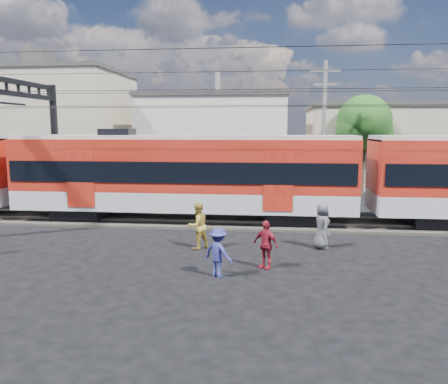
{
  "coord_description": "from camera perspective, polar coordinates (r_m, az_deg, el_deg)",
  "views": [
    {
      "loc": [
        2.82,
        -12.43,
        4.54
      ],
      "look_at": [
        0.95,
        5.0,
        1.94
      ],
      "focal_mm": 35.0,
      "sensor_mm": 36.0,
      "label": 1
    }
  ],
  "objects": [
    {
      "name": "ground",
      "position": [
        13.52,
        -6.39,
        -11.22
      ],
      "size": [
        120.0,
        120.0,
        0.0
      ],
      "primitive_type": "plane",
      "color": "black",
      "rests_on": "ground"
    },
    {
      "name": "track_bed",
      "position": [
        21.1,
        -1.69,
        -3.82
      ],
      "size": [
        70.0,
        3.4,
        0.12
      ],
      "primitive_type": "cube",
      "color": "#2D2823",
      "rests_on": "ground"
    },
    {
      "name": "rail_near",
      "position": [
        20.35,
        -1.98,
        -3.93
      ],
      "size": [
        70.0,
        0.12,
        0.12
      ],
      "primitive_type": "cube",
      "color": "#59544C",
      "rests_on": "track_bed"
    },
    {
      "name": "rail_far",
      "position": [
        21.8,
        -1.42,
        -3.09
      ],
      "size": [
        70.0,
        0.12,
        0.12
      ],
      "primitive_type": "cube",
      "color": "#59544C",
      "rests_on": "track_bed"
    },
    {
      "name": "commuter_train",
      "position": [
        20.91,
        -4.76,
        2.55
      ],
      "size": [
        50.3,
        3.08,
        4.17
      ],
      "color": "black",
      "rests_on": "ground"
    },
    {
      "name": "catenary",
      "position": [
        23.43,
        -23.49,
        9.22
      ],
      "size": [
        70.0,
        9.3,
        7.52
      ],
      "color": "black",
      "rests_on": "ground"
    },
    {
      "name": "building_west",
      "position": [
        41.47,
        -22.64,
        7.96
      ],
      "size": [
        14.28,
        10.2,
        9.3
      ],
      "color": "tan",
      "rests_on": "ground"
    },
    {
      "name": "building_midwest",
      "position": [
        39.73,
        -0.84,
        7.16
      ],
      "size": [
        12.24,
        12.24,
        7.3
      ],
      "color": "beige",
      "rests_on": "ground"
    },
    {
      "name": "building_mideast",
      "position": [
        38.13,
        23.31,
        5.68
      ],
      "size": [
        16.32,
        10.2,
        6.3
      ],
      "color": "tan",
      "rests_on": "ground"
    },
    {
      "name": "utility_pole_mid",
      "position": [
        27.61,
        12.89,
        8.22
      ],
      "size": [
        1.8,
        0.24,
        8.5
      ],
      "color": "slate",
      "rests_on": "ground"
    },
    {
      "name": "tree_near",
      "position": [
        31.18,
        18.12,
        8.25
      ],
      "size": [
        3.82,
        3.64,
        6.72
      ],
      "color": "#382619",
      "rests_on": "ground"
    },
    {
      "name": "pedestrian_b",
      "position": [
        16.46,
        -3.46,
        -4.41
      ],
      "size": [
        1.08,
        1.07,
        1.76
      ],
      "primitive_type": "imported",
      "rotation": [
        0.0,
        0.0,
        3.9
      ],
      "color": "gold",
      "rests_on": "ground"
    },
    {
      "name": "pedestrian_c",
      "position": [
        13.38,
        -0.74,
        -7.89
      ],
      "size": [
        1.15,
        1.03,
        1.55
      ],
      "primitive_type": "imported",
      "rotation": [
        0.0,
        0.0,
        2.56
      ],
      "color": "navy",
      "rests_on": "ground"
    },
    {
      "name": "pedestrian_d",
      "position": [
        14.24,
        5.45,
        -6.85
      ],
      "size": [
        0.98,
        0.85,
        1.58
      ],
      "primitive_type": "imported",
      "rotation": [
        0.0,
        0.0,
        -0.62
      ],
      "color": "maroon",
      "rests_on": "ground"
    },
    {
      "name": "pedestrian_e",
      "position": [
        16.85,
        12.66,
        -4.32
      ],
      "size": [
        0.8,
        0.99,
        1.75
      ],
      "primitive_type": "imported",
      "rotation": [
        0.0,
        0.0,
        1.9
      ],
      "color": "#48474C",
      "rests_on": "ground"
    }
  ]
}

